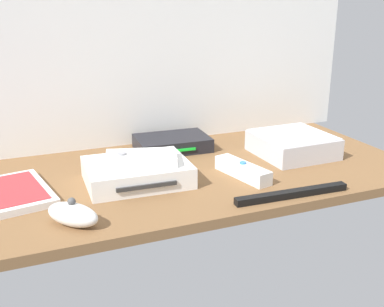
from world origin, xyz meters
TOP-DOWN VIEW (x-y plane):
  - ground_plane at (0.00, 0.00)cm, footprint 100.00×48.00cm
  - back_wall at (0.00, 24.60)cm, footprint 110.00×1.20cm
  - game_console at (-13.18, -1.96)cm, footprint 21.70×17.23cm
  - mini_computer at (26.90, 0.90)cm, footprint 17.37×17.37cm
  - game_case at (-38.01, 0.17)cm, footprint 16.70×21.08cm
  - network_router at (1.06, 15.76)cm, footprint 18.56×13.01cm
  - remote_wand at (8.61, -7.66)cm, footprint 6.71×15.23cm
  - remote_nunchuk at (-28.68, -16.75)cm, footprint 9.98×10.36cm
  - remote_classic_pad at (-12.44, -2.76)cm, footprint 16.04×11.63cm
  - sensor_bar at (12.41, -20.87)cm, footprint 24.05×2.81cm

SIDE VIEW (x-z plane):
  - ground_plane at x=0.00cm, z-range -2.00..0.00cm
  - sensor_bar at x=12.41cm, z-range 0.00..1.40cm
  - game_case at x=-38.01cm, z-range -0.02..1.54cm
  - remote_wand at x=8.61cm, z-range -0.19..3.21cm
  - network_router at x=1.06cm, z-range 0.00..3.40cm
  - remote_nunchuk at x=-28.68cm, z-range -0.51..4.59cm
  - game_console at x=-13.18cm, z-range 0.00..4.40cm
  - mini_computer at x=26.90cm, z-range -0.01..5.29cm
  - remote_classic_pad at x=-12.44cm, z-range 4.21..6.61cm
  - back_wall at x=0.00cm, z-range 0.00..64.00cm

